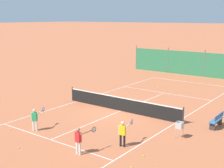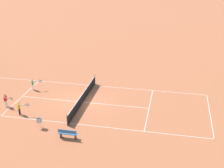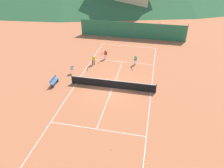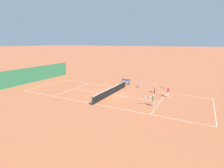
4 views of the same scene
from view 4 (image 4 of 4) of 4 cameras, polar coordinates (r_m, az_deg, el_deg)
The scene contains 17 objects.
ground_plane at distance 23.18m, azimuth -0.18°, elevation -3.47°, with size 600.00×600.00×0.00m, color #B7603D.
court_line_markings at distance 23.18m, azimuth -0.18°, elevation -3.46°, with size 8.25×23.85×0.01m.
tennis_net at distance 23.04m, azimuth -0.18°, elevation -2.28°, with size 9.18×0.08×1.06m.
windscreen_fence_near at distance 32.87m, azimuth -24.92°, elevation 2.67°, with size 17.28×0.08×2.90m.
player_near_service at distance 24.54m, azimuth 13.73°, elevation -1.05°, with size 0.44×1.11×1.31m.
player_far_baseline at distance 23.09m, azimuth 17.76°, elevation -2.23°, with size 0.53×1.05×1.31m.
player_near_baseline at distance 19.39m, azimuth 13.22°, elevation -4.96°, with size 0.45×1.08×1.27m.
tennis_ball_mid_court at distance 26.85m, azimuth -10.68°, elevation -1.27°, with size 0.07×0.07×0.07m, color #CCE033.
tennis_ball_by_net_left at distance 27.17m, azimuth -11.96°, elevation -1.15°, with size 0.07×0.07×0.07m, color #CCE033.
tennis_ball_service_box at distance 26.69m, azimuth -17.80°, elevation -1.78°, with size 0.07×0.07×0.07m, color #CCE033.
tennis_ball_alley_right at distance 20.47m, azimuth 19.92°, elevation -6.53°, with size 0.07×0.07×0.07m, color #CCE033.
tennis_ball_near_corner at distance 25.99m, azimuth 15.31°, elevation -2.01°, with size 0.07×0.07×0.07m, color #CCE033.
tennis_ball_by_net_right at distance 25.44m, azimuth -22.69°, elevation -2.92°, with size 0.07×0.07×0.07m, color #CCE033.
tennis_ball_far_corner at distance 18.32m, azimuth 14.52°, elevation -8.50°, with size 0.07×0.07×0.07m, color #CCE033.
tennis_ball_alley_left at distance 25.91m, azimuth 18.07°, elevation -2.24°, with size 0.07×0.07×0.07m, color #CCE033.
ball_hopper at distance 26.94m, azimuth 9.16°, elevation 0.21°, with size 0.36×0.36×0.89m.
courtside_bench at distance 28.89m, azimuth 4.49°, elevation 0.83°, with size 0.36×1.50×0.84m.
Camera 4 is at (19.65, 10.28, 6.75)m, focal length 28.00 mm.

